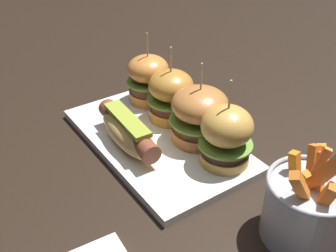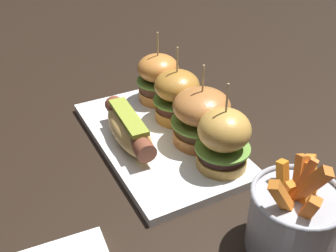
{
  "view_description": "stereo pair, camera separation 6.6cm",
  "coord_description": "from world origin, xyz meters",
  "px_view_note": "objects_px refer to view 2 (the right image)",
  "views": [
    {
      "loc": [
        0.49,
        -0.31,
        0.41
      ],
      "look_at": [
        0.03,
        0.0,
        0.05
      ],
      "focal_mm": 43.79,
      "sensor_mm": 36.0,
      "label": 1
    },
    {
      "loc": [
        0.52,
        -0.25,
        0.41
      ],
      "look_at": [
        0.03,
        0.0,
        0.05
      ],
      "focal_mm": 43.79,
      "sensor_mm": 36.0,
      "label": 2
    }
  ],
  "objects_px": {
    "slider_center_left": "(177,95)",
    "hot_dog": "(129,128)",
    "slider_far_right": "(223,139)",
    "slider_far_left": "(158,78)",
    "fries_bucket": "(293,219)",
    "slider_center_right": "(201,116)",
    "platter_main": "(159,139)"
  },
  "relations": [
    {
      "from": "platter_main",
      "to": "slider_far_left",
      "type": "height_order",
      "value": "slider_far_left"
    },
    {
      "from": "slider_center_left",
      "to": "platter_main",
      "type": "bearing_deg",
      "value": -55.78
    },
    {
      "from": "platter_main",
      "to": "slider_far_left",
      "type": "bearing_deg",
      "value": 153.84
    },
    {
      "from": "slider_center_left",
      "to": "slider_far_right",
      "type": "relative_size",
      "value": 0.97
    },
    {
      "from": "platter_main",
      "to": "fries_bucket",
      "type": "relative_size",
      "value": 2.38
    },
    {
      "from": "platter_main",
      "to": "fries_bucket",
      "type": "height_order",
      "value": "fries_bucket"
    },
    {
      "from": "slider_center_left",
      "to": "fries_bucket",
      "type": "height_order",
      "value": "slider_center_left"
    },
    {
      "from": "hot_dog",
      "to": "fries_bucket",
      "type": "relative_size",
      "value": 1.17
    },
    {
      "from": "slider_center_right",
      "to": "fries_bucket",
      "type": "bearing_deg",
      "value": -3.01
    },
    {
      "from": "hot_dog",
      "to": "slider_center_right",
      "type": "distance_m",
      "value": 0.12
    },
    {
      "from": "slider_center_left",
      "to": "slider_far_right",
      "type": "distance_m",
      "value": 0.15
    },
    {
      "from": "slider_far_right",
      "to": "fries_bucket",
      "type": "xyz_separation_m",
      "value": [
        0.16,
        -0.01,
        -0.01
      ]
    },
    {
      "from": "slider_far_left",
      "to": "fries_bucket",
      "type": "height_order",
      "value": "slider_far_left"
    },
    {
      "from": "hot_dog",
      "to": "slider_far_left",
      "type": "height_order",
      "value": "slider_far_left"
    },
    {
      "from": "slider_far_left",
      "to": "slider_far_right",
      "type": "distance_m",
      "value": 0.23
    },
    {
      "from": "slider_far_left",
      "to": "fries_bucket",
      "type": "distance_m",
      "value": 0.39
    },
    {
      "from": "platter_main",
      "to": "slider_center_right",
      "type": "xyz_separation_m",
      "value": [
        0.04,
        0.06,
        0.05
      ]
    },
    {
      "from": "platter_main",
      "to": "slider_center_left",
      "type": "relative_size",
      "value": 2.47
    },
    {
      "from": "slider_center_right",
      "to": "platter_main",
      "type": "bearing_deg",
      "value": -127.98
    },
    {
      "from": "slider_far_left",
      "to": "hot_dog",
      "type": "bearing_deg",
      "value": -45.23
    },
    {
      "from": "slider_center_left",
      "to": "hot_dog",
      "type": "bearing_deg",
      "value": -74.8
    },
    {
      "from": "slider_center_left",
      "to": "slider_center_right",
      "type": "distance_m",
      "value": 0.08
    },
    {
      "from": "slider_far_right",
      "to": "fries_bucket",
      "type": "relative_size",
      "value": 0.99
    },
    {
      "from": "slider_far_left",
      "to": "slider_center_right",
      "type": "height_order",
      "value": "slider_center_right"
    },
    {
      "from": "hot_dog",
      "to": "slider_far_right",
      "type": "bearing_deg",
      "value": 39.2
    },
    {
      "from": "slider_far_left",
      "to": "slider_far_right",
      "type": "height_order",
      "value": "slider_far_right"
    },
    {
      "from": "slider_far_left",
      "to": "slider_center_left",
      "type": "relative_size",
      "value": 1.0
    },
    {
      "from": "slider_center_right",
      "to": "hot_dog",
      "type": "bearing_deg",
      "value": -116.09
    },
    {
      "from": "platter_main",
      "to": "slider_far_right",
      "type": "bearing_deg",
      "value": 23.62
    },
    {
      "from": "slider_far_left",
      "to": "slider_far_right",
      "type": "xyz_separation_m",
      "value": [
        0.23,
        -0.01,
        0.0
      ]
    },
    {
      "from": "slider_far_left",
      "to": "fries_bucket",
      "type": "xyz_separation_m",
      "value": [
        0.39,
        -0.01,
        -0.01
      ]
    },
    {
      "from": "hot_dog",
      "to": "slider_center_left",
      "type": "height_order",
      "value": "slider_center_left"
    }
  ]
}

